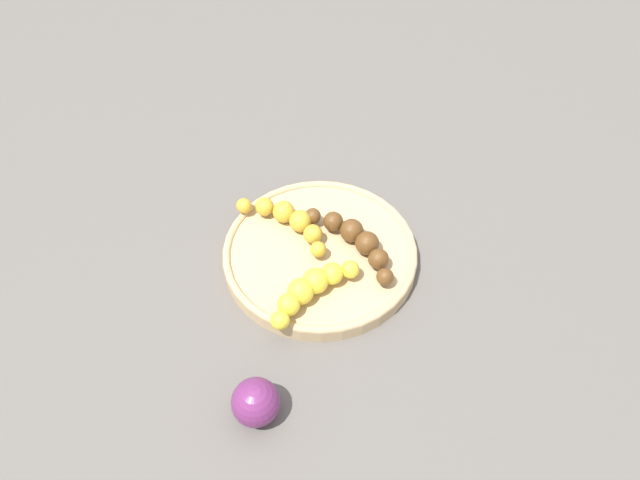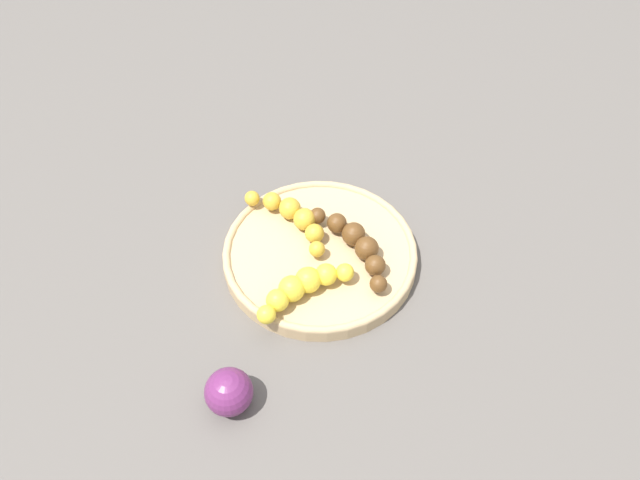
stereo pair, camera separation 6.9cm
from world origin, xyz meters
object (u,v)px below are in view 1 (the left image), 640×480
Objects in this scene: plum_purple at (256,402)px; fruit_bowl at (320,253)px; banana_overripe at (356,239)px; banana_spotted at (289,219)px; banana_yellow at (310,288)px.

fruit_bowl is at bearing 173.10° from plum_purple.
banana_overripe is 2.41× the size of plum_purple.
banana_spotted is 2.58× the size of plum_purple.
banana_yellow reaches higher than banana_spotted.
banana_overripe is 0.93× the size of banana_spotted.
fruit_bowl is 0.06m from banana_spotted.
banana_yellow is at bearing 168.91° from plum_purple.
banana_overripe reaches higher than fruit_bowl.
banana_spotted is 0.11m from banana_yellow.
banana_overripe is at bearing -78.09° from banana_yellow.
fruit_bowl is at bearing -97.20° from banana_spotted.
banana_overripe is 0.24m from plum_purple.
banana_spotted is (-0.03, -0.05, 0.02)m from fruit_bowl.
banana_yellow is (0.09, -0.04, 0.00)m from banana_overripe.
plum_purple is (0.25, 0.02, -0.01)m from banana_spotted.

